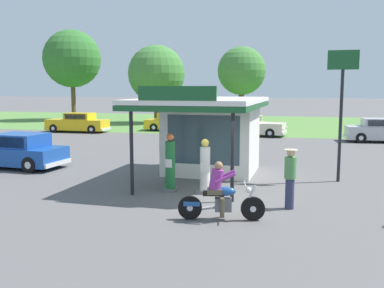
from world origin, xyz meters
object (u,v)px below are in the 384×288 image
(gas_pump_offside, at_px, (205,169))
(motorcycle_with_rider, at_px, (220,196))
(gas_pump_nearside, at_px, (170,165))
(parked_car_back_row_left, at_px, (248,126))
(bystander_admiring_sedan, at_px, (290,176))
(featured_classic_sedan, at_px, (15,152))
(roadside_pole_sign, at_px, (342,93))
(parked_car_back_row_right, at_px, (384,131))
(parked_car_second_row_spare, at_px, (78,123))
(parked_car_back_row_far_right, at_px, (176,122))

(gas_pump_offside, xyz_separation_m, motorcycle_with_rider, (1.08, -2.74, -0.18))
(gas_pump_nearside, height_order, motorcycle_with_rider, gas_pump_nearside)
(gas_pump_offside, bearing_deg, parked_car_back_row_left, 93.71)
(bystander_admiring_sedan, bearing_deg, featured_classic_sedan, 163.56)
(gas_pump_nearside, relative_size, roadside_pole_sign, 0.41)
(parked_car_back_row_right, bearing_deg, parked_car_back_row_left, 170.10)
(featured_classic_sedan, relative_size, parked_car_second_row_spare, 0.96)
(parked_car_back_row_left, height_order, parked_car_second_row_spare, parked_car_second_row_spare)
(parked_car_back_row_left, xyz_separation_m, parked_car_second_row_spare, (-13.55, -1.13, 0.02))
(parked_car_second_row_spare, height_order, parked_car_back_row_right, same)
(roadside_pole_sign, bearing_deg, gas_pump_nearside, -150.70)
(parked_car_back_row_right, relative_size, bystander_admiring_sedan, 2.93)
(gas_pump_nearside, height_order, parked_car_back_row_far_right, gas_pump_nearside)
(gas_pump_offside, bearing_deg, parked_car_back_row_far_right, 110.19)
(motorcycle_with_rider, relative_size, featured_classic_sedan, 0.47)
(bystander_admiring_sedan, height_order, roadside_pole_sign, roadside_pole_sign)
(gas_pump_nearside, bearing_deg, roadside_pole_sign, 29.30)
(gas_pump_offside, distance_m, roadside_pole_sign, 5.95)
(motorcycle_with_rider, xyz_separation_m, parked_car_back_row_far_right, (-8.54, 23.03, 0.03))
(gas_pump_nearside, distance_m, parked_car_back_row_left, 18.27)
(featured_classic_sedan, bearing_deg, roadside_pole_sign, 3.00)
(motorcycle_with_rider, bearing_deg, roadside_pole_sign, 60.61)
(featured_classic_sedan, height_order, bystander_admiring_sedan, bystander_admiring_sedan)
(parked_car_second_row_spare, bearing_deg, bystander_admiring_sedan, -46.17)
(parked_car_second_row_spare, bearing_deg, motorcycle_with_rider, -51.49)
(roadside_pole_sign, bearing_deg, parked_car_back_row_far_right, 124.67)
(parked_car_back_row_left, bearing_deg, gas_pump_offside, -86.29)
(parked_car_back_row_far_right, xyz_separation_m, roadside_pole_sign, (11.86, -17.15, 2.63))
(motorcycle_with_rider, xyz_separation_m, parked_car_second_row_spare, (-15.81, 19.87, 0.06))
(featured_classic_sedan, bearing_deg, parked_car_back_row_left, 62.86)
(parked_car_second_row_spare, height_order, parked_car_back_row_far_right, parked_car_second_row_spare)
(gas_pump_offside, height_order, parked_car_second_row_spare, gas_pump_offside)
(roadside_pole_sign, bearing_deg, parked_car_second_row_spare, 143.83)
(featured_classic_sedan, xyz_separation_m, parked_car_back_row_far_right, (1.84, 17.87, -0.01))
(motorcycle_with_rider, height_order, bystander_admiring_sedan, bystander_admiring_sedan)
(parked_car_back_row_right, relative_size, parked_car_back_row_far_right, 0.95)
(gas_pump_offside, distance_m, parked_car_second_row_spare, 22.59)
(gas_pump_offside, distance_m, motorcycle_with_rider, 2.95)
(parked_car_second_row_spare, bearing_deg, parked_car_back_row_left, 4.79)
(gas_pump_nearside, distance_m, gas_pump_offside, 1.22)
(parked_car_second_row_spare, distance_m, parked_car_back_row_far_right, 7.92)
(gas_pump_offside, xyz_separation_m, bystander_admiring_sedan, (2.82, -1.15, 0.12))
(gas_pump_offside, relative_size, parked_car_back_row_far_right, 0.34)
(parked_car_second_row_spare, distance_m, bystander_admiring_sedan, 25.34)
(featured_classic_sedan, relative_size, parked_car_back_row_far_right, 0.89)
(parked_car_back_row_right, distance_m, roadside_pole_sign, 14.23)
(parked_car_back_row_left, xyz_separation_m, parked_car_back_row_far_right, (-6.28, 2.03, -0.00))
(parked_car_back_row_left, distance_m, parked_car_back_row_far_right, 6.60)
(parked_car_back_row_right, xyz_separation_m, bystander_admiring_sedan, (-5.13, -17.82, 0.25))
(gas_pump_offside, relative_size, parked_car_second_row_spare, 0.36)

